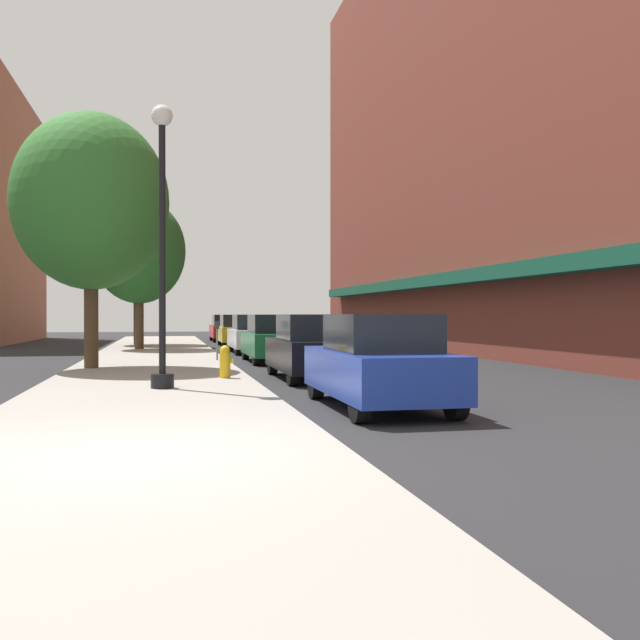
# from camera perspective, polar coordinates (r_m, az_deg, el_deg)

# --- Properties ---
(ground_plane) EXTENTS (90.00, 90.00, 0.00)m
(ground_plane) POSITION_cam_1_polar(r_m,az_deg,el_deg) (26.30, -4.28, -3.18)
(ground_plane) COLOR #232326
(sidewalk_slab) EXTENTS (4.80, 50.00, 0.12)m
(sidewalk_slab) POSITION_cam_1_polar(r_m,az_deg,el_deg) (27.04, -13.02, -2.96)
(sidewalk_slab) COLOR gray
(sidewalk_slab) RESTS_ON ground
(building_right_brick) EXTENTS (6.80, 40.00, 22.70)m
(building_right_brick) POSITION_cam_1_polar(r_m,az_deg,el_deg) (34.75, 13.77, 16.57)
(building_right_brick) COLOR brown
(building_right_brick) RESTS_ON ground
(lamppost) EXTENTS (0.48, 0.48, 5.90)m
(lamppost) POSITION_cam_1_polar(r_m,az_deg,el_deg) (15.24, -12.54, 6.26)
(lamppost) COLOR black
(lamppost) RESTS_ON sidewalk_slab
(fire_hydrant) EXTENTS (0.33, 0.26, 0.79)m
(fire_hydrant) POSITION_cam_1_polar(r_m,az_deg,el_deg) (17.38, -7.62, -3.32)
(fire_hydrant) COLOR gold
(fire_hydrant) RESTS_ON sidewalk_slab
(parking_meter_near) EXTENTS (0.14, 0.09, 1.31)m
(parking_meter_near) POSITION_cam_1_polar(r_m,az_deg,el_deg) (24.26, -8.25, -1.24)
(parking_meter_near) COLOR slate
(parking_meter_near) RESTS_ON sidewalk_slab
(tree_near) EXTENTS (4.11, 4.11, 6.76)m
(tree_near) POSITION_cam_1_polar(r_m,az_deg,el_deg) (32.92, -14.31, 5.38)
(tree_near) COLOR #4C3823
(tree_near) RESTS_ON sidewalk_slab
(tree_mid) EXTENTS (4.42, 4.42, 7.34)m
(tree_mid) POSITION_cam_1_polar(r_m,az_deg,el_deg) (21.71, -17.90, 9.00)
(tree_mid) COLOR #4C3823
(tree_mid) RESTS_ON sidewalk_slab
(tree_far) EXTENTS (4.20, 4.20, 7.10)m
(tree_far) POSITION_cam_1_polar(r_m,az_deg,el_deg) (37.74, -14.43, 5.18)
(tree_far) COLOR #422D1E
(tree_far) RESTS_ON sidewalk_slab
(car_blue) EXTENTS (1.80, 4.30, 1.66)m
(car_blue) POSITION_cam_1_polar(r_m,az_deg,el_deg) (12.52, 4.73, -3.43)
(car_blue) COLOR black
(car_blue) RESTS_ON ground
(car_black) EXTENTS (1.80, 4.30, 1.66)m
(car_black) POSITION_cam_1_polar(r_m,az_deg,el_deg) (18.11, -0.63, -2.24)
(car_black) COLOR black
(car_black) RESTS_ON ground
(car_green) EXTENTS (1.80, 4.30, 1.66)m
(car_green) POSITION_cam_1_polar(r_m,az_deg,el_deg) (24.73, -3.78, -1.53)
(car_green) COLOR black
(car_green) RESTS_ON ground
(car_white) EXTENTS (1.80, 4.30, 1.66)m
(car_white) POSITION_cam_1_polar(r_m,az_deg,el_deg) (30.61, -5.43, -1.16)
(car_white) COLOR black
(car_white) RESTS_ON ground
(car_yellow) EXTENTS (1.80, 4.30, 1.66)m
(car_yellow) POSITION_cam_1_polar(r_m,az_deg,el_deg) (37.76, -6.73, -0.86)
(car_yellow) COLOR black
(car_yellow) RESTS_ON ground
(car_red) EXTENTS (1.80, 4.30, 1.66)m
(car_red) POSITION_cam_1_polar(r_m,az_deg,el_deg) (44.39, -7.57, -0.67)
(car_red) COLOR black
(car_red) RESTS_ON ground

